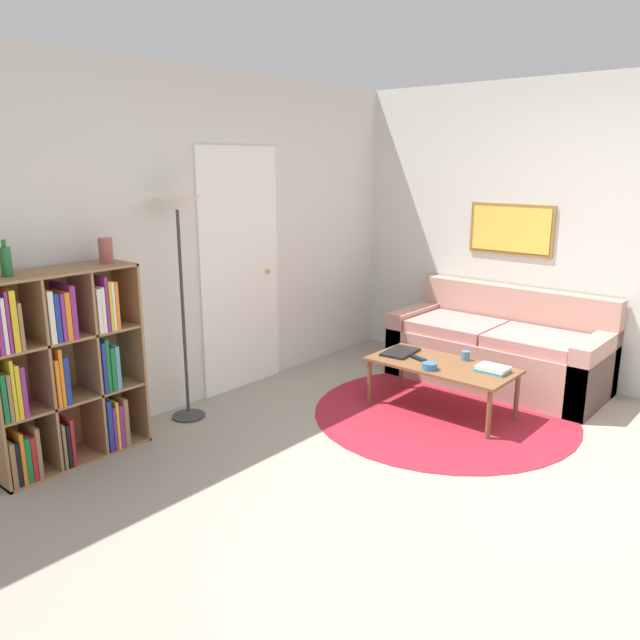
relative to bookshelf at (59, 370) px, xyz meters
The scene contains 15 objects.
ground_plane 2.90m from the bookshelf, 59.83° to the right, with size 14.00×14.00×0.00m, color gray.
wall_back 1.60m from the bookshelf, ahead, with size 7.42×0.11×2.60m.
wall_right 3.89m from the bookshelf, 17.18° to the right, with size 0.08×5.64×2.60m.
rug 2.81m from the bookshelf, 32.71° to the right, with size 2.02×2.02×0.01m.
bookshelf is the anchor object (origin of this frame).
floor_lamp 1.27m from the bookshelf, ahead, with size 0.34×0.34×1.67m.
couch 3.60m from the bookshelf, 24.40° to the right, with size 0.83×1.80×0.82m.
coffee_table 2.75m from the bookshelf, 31.47° to the right, with size 0.55×1.12×0.39m.
laptop 2.58m from the bookshelf, 23.73° to the right, with size 0.35×0.25×0.02m.
bowl 2.59m from the bookshelf, 33.60° to the right, with size 0.11×0.11×0.05m.
book_stack_on_table 3.02m from the bookshelf, 36.99° to the right, with size 0.17×0.23×0.04m.
cup 2.96m from the bookshelf, 31.07° to the right, with size 0.07×0.07×0.07m.
remote 2.62m from the bookshelf, 28.30° to the right, with size 0.08×0.16×0.02m.
bottle_middle 0.77m from the bookshelf, behind, with size 0.06×0.06×0.21m.
vase_on_shelf 0.82m from the bookshelf, ahead, with size 0.09×0.09×0.17m.
Camera 1 is at (-3.18, -1.26, 1.91)m, focal length 35.00 mm.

